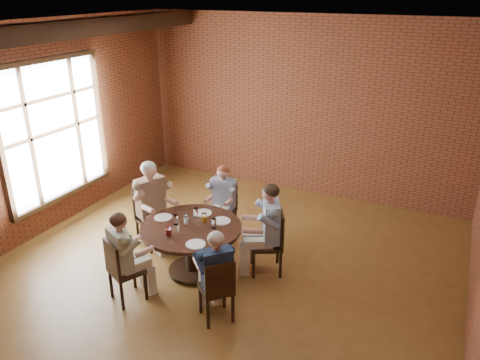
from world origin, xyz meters
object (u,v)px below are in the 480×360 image
at_px(diner_b, 223,202).
at_px(smartphone, 211,235).
at_px(chair_c, 151,213).
at_px(diner_e, 216,276).
at_px(chair_d, 121,269).
at_px(chair_b, 225,208).
at_px(diner_d, 125,257).
at_px(diner_a, 267,229).
at_px(chair_a, 273,239).
at_px(chair_e, 218,288).
at_px(diner_c, 153,205).
at_px(dining_table, 192,240).

relative_size(diner_b, smartphone, 9.78).
xyz_separation_m(chair_c, smartphone, (1.42, -0.56, 0.23)).
bearing_deg(diner_e, chair_d, -36.47).
xyz_separation_m(chair_b, diner_d, (-0.33, -2.11, 0.15)).
height_order(diner_b, smartphone, diner_b).
xyz_separation_m(diner_a, chair_c, (-1.97, -0.05, -0.16)).
distance_m(chair_a, diner_a, 0.19).
xyz_separation_m(chair_a, chair_e, (-0.17, -1.33, -0.03)).
relative_size(diner_d, smartphone, 10.12).
relative_size(chair_b, diner_c, 0.63).
relative_size(diner_a, diner_b, 1.11).
bearing_deg(chair_c, diner_e, -99.62).
bearing_deg(chair_a, diner_c, -114.26).
xyz_separation_m(chair_a, diner_e, (-0.22, -1.28, 0.10)).
distance_m(chair_b, diner_e, 2.14).
relative_size(diner_c, chair_d, 1.55).
bearing_deg(chair_b, dining_table, -90.00).
xyz_separation_m(diner_a, chair_e, (-0.09, -1.28, -0.20)).
height_order(dining_table, chair_c, chair_c).
height_order(diner_a, chair_c, diner_a).
distance_m(chair_c, chair_e, 2.25).
relative_size(chair_b, diner_b, 0.72).
distance_m(diner_a, chair_e, 1.30).
bearing_deg(diner_c, chair_d, -137.68).
distance_m(diner_b, chair_d, 2.14).
bearing_deg(dining_table, chair_c, 156.55).
bearing_deg(diner_b, smartphone, -73.76).
xyz_separation_m(dining_table, chair_a, (1.01, 0.54, -0.01)).
xyz_separation_m(diner_c, smartphone, (1.33, -0.52, 0.06)).
bearing_deg(smartphone, chair_b, 93.88).
height_order(dining_table, diner_c, diner_c).
bearing_deg(diner_c, chair_b, -23.15).
bearing_deg(chair_c, diner_c, -90.00).
bearing_deg(chair_a, chair_b, -148.60).
distance_m(chair_a, smartphone, 0.94).
distance_m(chair_a, diner_c, 1.97).
xyz_separation_m(dining_table, chair_c, (-1.03, 0.45, -0.01)).
relative_size(diner_b, diner_d, 0.97).
bearing_deg(diner_d, chair_b, -73.01).
xyz_separation_m(chair_c, diner_d, (0.59, -1.35, 0.11)).
bearing_deg(chair_d, smartphone, -108.98).
xyz_separation_m(dining_table, diner_e, (0.79, -0.74, 0.09)).
relative_size(diner_a, chair_b, 1.55).
relative_size(chair_a, diner_e, 0.77).
relative_size(diner_a, chair_c, 1.40).
bearing_deg(diner_c, smartphone, -87.97).
distance_m(chair_a, chair_c, 2.05).
bearing_deg(diner_a, chair_e, -32.08).
bearing_deg(chair_a, chair_d, -72.52).
height_order(diner_b, chair_c, diner_b).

